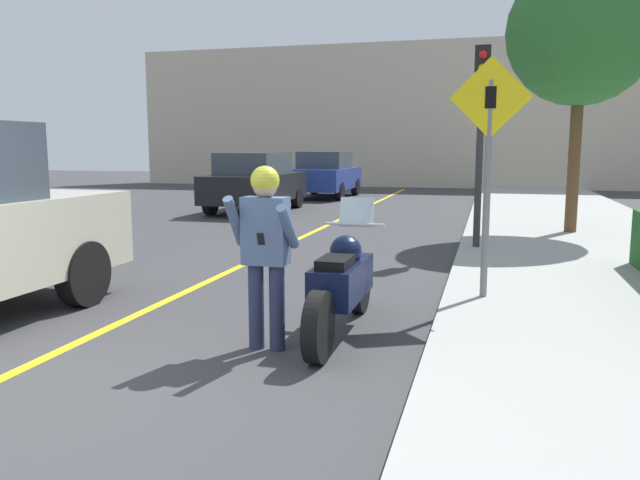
% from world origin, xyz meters
% --- Properties ---
extents(ground_plane, '(80.00, 80.00, 0.00)m').
position_xyz_m(ground_plane, '(0.00, 0.00, 0.00)').
color(ground_plane, '#38383A').
extents(road_center_line, '(0.12, 36.00, 0.01)m').
position_xyz_m(road_center_line, '(-0.60, 6.00, 0.00)').
color(road_center_line, yellow).
rests_on(road_center_line, ground).
extents(building_backdrop, '(28.00, 1.20, 6.60)m').
position_xyz_m(building_backdrop, '(0.00, 26.00, 3.30)').
color(building_backdrop, beige).
rests_on(building_backdrop, ground).
extents(motorcycle, '(0.62, 2.33, 1.30)m').
position_xyz_m(motorcycle, '(1.73, 2.23, 0.51)').
color(motorcycle, black).
rests_on(motorcycle, ground).
extents(person_biker, '(0.59, 0.46, 1.66)m').
position_xyz_m(person_biker, '(1.18, 1.58, 1.01)').
color(person_biker, '#282D4C').
rests_on(person_biker, ground).
extents(crossing_sign, '(0.91, 0.08, 2.72)m').
position_xyz_m(crossing_sign, '(3.06, 3.76, 1.74)').
color(crossing_sign, slate).
rests_on(crossing_sign, sidewalk_curb).
extents(traffic_light, '(0.26, 0.30, 3.40)m').
position_xyz_m(traffic_light, '(2.89, 7.53, 2.49)').
color(traffic_light, '#2D2D30').
rests_on(traffic_light, sidewalk_curb).
extents(street_tree, '(2.91, 2.91, 5.44)m').
position_xyz_m(street_tree, '(4.71, 10.08, 4.08)').
color(street_tree, brown).
rests_on(street_tree, sidewalk_curb).
extents(parked_car_black, '(1.88, 4.20, 1.68)m').
position_xyz_m(parked_car_black, '(-3.42, 13.21, 0.86)').
color(parked_car_black, black).
rests_on(parked_car_black, ground).
extents(parked_car_blue, '(1.88, 4.20, 1.68)m').
position_xyz_m(parked_car_blue, '(-2.79, 18.74, 0.86)').
color(parked_car_blue, black).
rests_on(parked_car_blue, ground).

